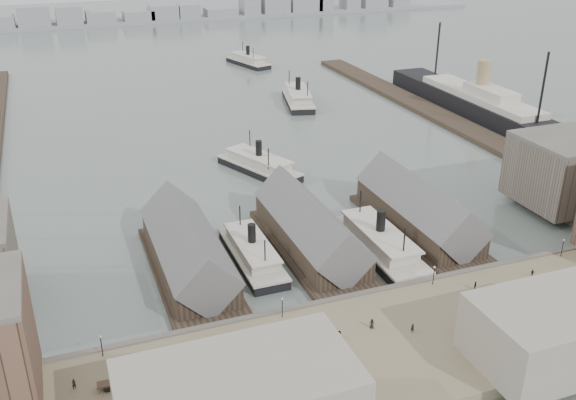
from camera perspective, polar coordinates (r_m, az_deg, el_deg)
name	(u,v)px	position (r m, az deg, el deg)	size (l,w,h in m)	color
ground	(344,290)	(123.45, 4.96, -7.95)	(900.00, 900.00, 0.00)	#576560
quay	(396,347)	(108.51, 9.59, -12.73)	(180.00, 30.00, 2.00)	#7A6E52
seawall	(356,299)	(118.94, 6.06, -8.73)	(180.00, 1.20, 2.30)	#59544C
east_wharf	(437,114)	(231.07, 13.07, 7.43)	(10.00, 180.00, 1.60)	#2D231C
ferry_shed_west	(188,251)	(127.85, -8.89, -4.54)	(14.00, 42.00, 12.60)	#2D231C
ferry_shed_center	(310,230)	(134.49, 1.97, -2.69)	(14.00, 42.00, 12.60)	#2D231C
ferry_shed_east	(418,211)	(145.55, 11.48, -0.99)	(14.00, 42.00, 12.60)	#2D231C
street_bldg_center	(553,332)	(108.04, 22.48, -10.77)	(24.00, 16.00, 10.00)	gray
lamp_post_far_w	(101,342)	(105.93, -16.29, -12.03)	(0.44, 0.44, 3.92)	black
lamp_post_near_w	(282,304)	(110.51, -0.52, -9.21)	(0.44, 0.44, 3.92)	black
lamp_post_near_e	(434,272)	(122.49, 12.85, -6.24)	(0.44, 0.44, 3.92)	black
lamp_post_far_e	(563,245)	(139.98, 23.26, -3.66)	(0.44, 0.44, 3.92)	black
far_shore	(115,17)	(434.31, -15.12, 15.43)	(500.00, 40.00, 15.72)	gray
ferry_docked_west	(252,253)	(131.16, -3.19, -4.71)	(7.65, 25.50, 9.11)	black
ferry_docked_east	(379,243)	(135.40, 8.13, -3.79)	(8.80, 29.32, 10.47)	black
ferry_open_near	(259,165)	(175.75, -2.59, 3.17)	(18.05, 28.03, 9.65)	black
ferry_open_mid	(298,97)	(240.01, 0.89, 9.11)	(15.52, 30.79, 10.55)	black
ferry_open_far	(248,60)	(303.43, -3.57, 12.27)	(15.10, 27.58, 9.43)	black
ocean_steamer	(480,104)	(234.28, 16.70, 8.14)	(13.37, 97.69, 19.54)	black
horse_cart_left	(118,382)	(100.79, -14.85, -15.36)	(4.64, 1.64, 1.47)	black
horse_cart_center	(331,336)	(106.51, 3.80, -11.99)	(4.92, 1.87, 1.51)	black
horse_cart_right	(527,306)	(120.76, 20.48, -8.84)	(4.81, 2.85, 1.56)	black
pedestrian_0	(74,384)	(102.08, -18.50, -15.25)	(0.64, 0.46, 1.74)	black
pedestrian_1	(121,396)	(98.33, -14.63, -16.48)	(0.79, 0.62, 1.63)	black
pedestrian_2	(207,356)	(102.99, -7.22, -13.60)	(1.04, 0.60, 1.61)	black
pedestrian_3	(277,370)	(99.65, -1.00, -14.89)	(0.94, 0.39, 1.61)	black
pedestrian_4	(372,324)	(109.83, 7.47, -10.85)	(0.87, 0.56, 1.77)	black
pedestrian_5	(413,328)	(109.98, 11.01, -11.12)	(0.59, 0.43, 1.63)	black
pedestrian_6	(503,287)	(124.85, 18.54, -7.36)	(0.79, 0.62, 1.64)	black
pedestrian_7	(537,327)	(115.85, 21.24, -10.47)	(1.10, 0.63, 1.71)	black
pedestrian_8	(532,273)	(131.31, 20.90, -6.09)	(0.93, 0.39, 1.59)	black
pedestrian_10	(475,285)	(123.75, 16.31, -7.31)	(1.03, 0.43, 1.76)	black
pedestrian_11	(316,325)	(108.71, 2.47, -11.05)	(1.03, 0.43, 1.75)	black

